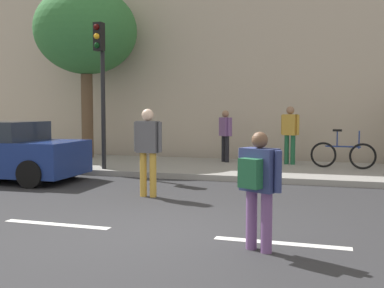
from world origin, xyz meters
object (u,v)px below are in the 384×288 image
object	(u,v)px
street_tree	(86,32)
pedestrian_in_dark_shirt	(148,145)
pedestrian_in_red_top	(290,130)
traffic_light	(101,71)
pedestrian_tallest	(258,181)
pedestrian_with_backpack	(225,132)
bicycle_leaning	(343,154)

from	to	relation	value
street_tree	pedestrian_in_dark_shirt	xyz separation A→B (m)	(4.51, -5.41, -3.37)
pedestrian_in_red_top	traffic_light	bearing A→B (deg)	-150.55
traffic_light	pedestrian_in_dark_shirt	world-z (taller)	traffic_light
pedestrian_in_dark_shirt	pedestrian_tallest	size ratio (longest dim) A/B	1.20
pedestrian_with_backpack	traffic_light	bearing A→B (deg)	-135.41
pedestrian_in_red_top	pedestrian_with_backpack	bearing A→B (deg)	178.22
pedestrian_in_dark_shirt	traffic_light	bearing A→B (deg)	133.04
pedestrian_with_backpack	bicycle_leaning	xyz separation A→B (m)	(3.50, -0.62, -0.56)
pedestrian_tallest	pedestrian_with_backpack	bearing A→B (deg)	105.80
pedestrian_tallest	pedestrian_in_red_top	bearing A→B (deg)	92.69
pedestrian_with_backpack	bicycle_leaning	distance (m)	3.60
pedestrian_tallest	bicycle_leaning	xyz separation A→B (m)	(1.11, 7.83, -0.35)
street_tree	pedestrian_tallest	size ratio (longest dim) A/B	3.87
traffic_light	pedestrian_with_backpack	world-z (taller)	traffic_light
street_tree	pedestrian_in_dark_shirt	size ratio (longest dim) A/B	3.23
traffic_light	pedestrian_tallest	distance (m)	7.94
street_tree	pedestrian_with_backpack	world-z (taller)	street_tree
pedestrian_in_red_top	pedestrian_with_backpack	xyz separation A→B (m)	(-2.00, 0.06, -0.07)
traffic_light	pedestrian_with_backpack	xyz separation A→B (m)	(2.82, 2.78, -1.74)
pedestrian_in_dark_shirt	pedestrian_with_backpack	xyz separation A→B (m)	(0.34, 5.44, 0.03)
pedestrian_in_dark_shirt	pedestrian_tallest	bearing A→B (deg)	-47.71
pedestrian_with_backpack	pedestrian_tallest	bearing A→B (deg)	-74.20
pedestrian_in_red_top	bicycle_leaning	world-z (taller)	pedestrian_in_red_top
pedestrian_in_dark_shirt	pedestrian_tallest	world-z (taller)	pedestrian_in_dark_shirt
traffic_light	pedestrian_tallest	xyz separation A→B (m)	(5.22, -5.66, -1.95)
street_tree	pedestrian_in_red_top	world-z (taller)	street_tree
traffic_light	pedestrian_in_red_top	world-z (taller)	traffic_light
pedestrian_in_red_top	bicycle_leaning	size ratio (longest dim) A/B	0.99
pedestrian_in_red_top	pedestrian_with_backpack	world-z (taller)	pedestrian_in_red_top
bicycle_leaning	street_tree	bearing A→B (deg)	175.96
traffic_light	street_tree	world-z (taller)	street_tree
pedestrian_tallest	pedestrian_in_red_top	xyz separation A→B (m)	(-0.39, 8.38, 0.28)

